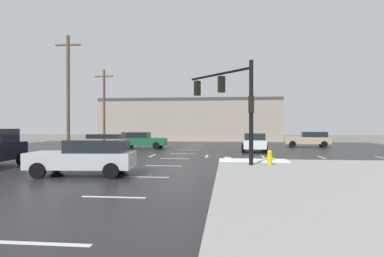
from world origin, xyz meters
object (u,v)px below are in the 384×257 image
Objects in this scene: utility_pole_far at (68,91)px; sedan_green at (141,140)px; fire_hydrant at (270,157)px; sedan_white at (254,142)px; sedan_blue at (100,144)px; utility_pole_distant at (104,105)px; sedan_tan at (309,139)px; sedan_silver at (86,157)px; traffic_signal_mast at (231,96)px.

sedan_green is at bearing 41.34° from utility_pole_far.
fire_hydrant is 0.17× the size of sedan_white.
utility_pole_far is at bearing -37.52° from sedan_blue.
fire_hydrant is 10.70m from sedan_white.
utility_pole_distant reaches higher than fire_hydrant.
sedan_tan is at bearing 70.47° from fire_hydrant.
utility_pole_distant is at bearing 62.09° from sedan_white.
utility_pole_distant reaches higher than sedan_silver.
sedan_tan is at bearing -128.96° from sedan_silver.
sedan_blue is at bearing 21.61° from traffic_signal_mast.
utility_pole_far is 11.03m from utility_pole_distant.
sedan_tan is at bearing 14.39° from sedan_green.
sedan_green is 17.72m from sedan_silver.
sedan_tan is 23.54m from utility_pole_distant.
sedan_green is at bearing 20.10° from sedan_tan.
utility_pole_far is (-15.81, -1.47, 4.33)m from sedan_white.
sedan_blue and sedan_silver have the same top height.
sedan_silver is at bearing 62.54° from sedan_tan.
sedan_silver is 0.52× the size of utility_pole_distant.
sedan_green is at bearing 75.29° from sedan_white.
sedan_white is 16.78m from sedan_silver.
sedan_blue is (-18.01, -11.68, 0.00)m from sedan_tan.
utility_pole_far is at bearing 96.83° from sedan_white.
fire_hydrant is 18.86m from utility_pole_far.
utility_pole_distant is at bearing 129.74° from fire_hydrant.
sedan_silver is at bearing -70.74° from utility_pole_distant.
sedan_white is at bearing 55.32° from sedan_tan.
sedan_white is (10.62, -3.10, 0.00)m from sedan_green.
utility_pole_far is at bearing -84.65° from utility_pole_distant.
traffic_signal_mast is 1.19× the size of sedan_silver.
fire_hydrant is 18.86m from sedan_tan.
sedan_white and sedan_silver have the same top height.
utility_pole_distant reaches higher than sedan_tan.
utility_pole_distant is (-1.03, 10.97, -0.52)m from utility_pole_far.
sedan_green is (-10.59, 13.79, 0.32)m from fire_hydrant.
traffic_signal_mast is 15.65m from sedan_green.
sedan_silver is (2.17, -17.59, 0.00)m from sedan_green.
utility_pole_distant reaches higher than sedan_green.
traffic_signal_mast is at bearing -30.62° from utility_pole_far.
fire_hydrant is 9.23m from sedan_silver.
sedan_white is 0.99× the size of sedan_silver.
traffic_signal_mast reaches higher than fire_hydrant.
sedan_green is 9.71m from utility_pole_distant.
utility_pole_far is at bearing 28.00° from sedan_tan.
sedan_green and sedan_white have the same top height.
sedan_green is 0.98× the size of sedan_silver.
utility_pole_far is (-15.77, 9.23, 4.65)m from fire_hydrant.
utility_pole_distant is (-23.10, 2.43, 3.81)m from sedan_tan.
sedan_blue is 7.79m from sedan_green.
traffic_signal_mast is 1.18× the size of sedan_tan.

